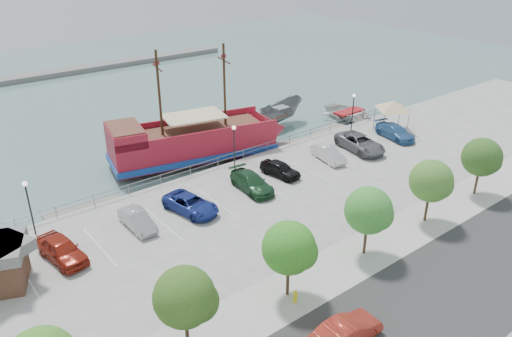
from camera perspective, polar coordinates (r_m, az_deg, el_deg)
ground at (r=42.52m, az=2.73°, el=-4.21°), size 160.00×160.00×0.00m
street at (r=33.64m, az=21.29°, el=-13.01°), size 100.00×8.00×0.04m
sidewalk at (r=36.19m, az=13.25°, el=-8.83°), size 100.00×4.00×0.05m
seawall_railing at (r=47.35m, az=-3.38°, el=1.06°), size 50.00×0.06×1.00m
far_shore at (r=92.02m, az=-15.49°, el=11.48°), size 40.00×3.00×0.80m
pirate_ship at (r=50.70m, az=-5.72°, el=3.25°), size 19.38×8.97×12.01m
patrol_boat at (r=60.03m, az=2.84°, el=6.21°), size 7.28×3.71×2.69m
speedboat at (r=62.86m, az=10.58°, el=6.07°), size 4.92×6.83×1.40m
dock_west at (r=43.81m, az=-19.11°, el=-4.50°), size 6.40×2.48×0.36m
dock_mid at (r=54.11m, az=3.76°, el=2.69°), size 6.79×3.16×0.37m
dock_east at (r=57.85m, az=8.02°, el=4.02°), size 6.72×3.28×0.37m
canopy_tent at (r=57.17m, az=15.46°, el=7.45°), size 5.49×5.49×3.79m
street_sedan at (r=28.28m, az=10.21°, el=-17.92°), size 4.43×1.68×1.44m
fire_hydrant at (r=30.58m, az=4.50°, el=-14.33°), size 0.28×0.28×0.82m
lamp_post_left at (r=38.83m, az=-24.62°, el=-3.13°), size 0.36×0.36×4.28m
lamp_post_mid at (r=45.42m, az=-2.52°, el=3.31°), size 0.36×0.36×4.28m
lamp_post_right at (r=55.69m, az=11.05°, el=7.05°), size 0.36×0.36×4.28m
tree_b at (r=26.12m, az=-7.82°, el=-14.46°), size 3.30×3.20×5.00m
tree_c at (r=29.42m, az=4.08°, el=-9.15°), size 3.30×3.20×5.00m
tree_d at (r=33.86m, az=12.97°, el=-4.81°), size 3.30×3.20×5.00m
tree_e at (r=39.06m, az=19.57°, el=-1.46°), size 3.30×3.20×5.00m
tree_f at (r=44.75m, az=24.54°, el=1.09°), size 3.30×3.20×5.00m
parked_car_a at (r=36.15m, az=-21.31°, el=-8.62°), size 2.52×4.84×1.57m
parked_car_b at (r=38.19m, az=-13.41°, el=-5.74°), size 1.46×4.05×1.33m
parked_car_c at (r=39.54m, az=-7.47°, el=-4.05°), size 3.22×5.28×1.37m
parked_car_d at (r=42.44m, az=-0.49°, el=-1.60°), size 2.44×5.14×1.45m
parked_car_e at (r=45.02m, az=2.78°, el=-0.04°), size 2.19×4.21×1.37m
parked_car_f at (r=48.56m, az=8.25°, el=1.67°), size 2.14×4.34×1.37m
parked_car_g at (r=51.38m, az=11.79°, el=2.88°), size 3.56×6.14×1.61m
parked_car_h at (r=55.45m, az=15.60°, el=4.07°), size 2.92×5.29×1.45m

